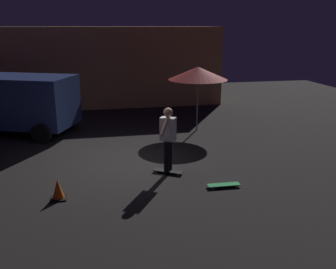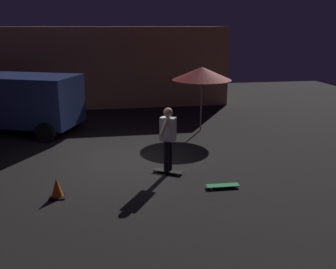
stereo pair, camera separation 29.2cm
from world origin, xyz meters
The scene contains 8 objects.
ground_plane centered at (0.00, 0.00, 0.00)m, with size 28.00×28.00×0.00m, color black.
low_building centered at (-0.06, 8.77, 1.82)m, with size 10.80×3.20×3.64m.
parked_van centered at (-3.67, 3.95, 1.16)m, with size 4.98×3.63×2.03m.
patio_umbrella centered at (2.95, 2.95, 2.07)m, with size 2.10×2.10×2.30m.
skateboard_ridden centered at (1.07, -0.96, 0.06)m, with size 0.77×0.57×0.07m.
skateboard_spare centered at (2.20, -2.07, 0.06)m, with size 0.78×0.24×0.07m.
skater centered at (1.07, -0.96, 1.04)m, with size 0.58×0.89×1.67m.
traffic_cone centered at (-1.60, -1.94, 0.21)m, with size 0.34×0.34×0.46m.
Camera 1 is at (-0.72, -9.83, 3.69)m, focal length 40.00 mm.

